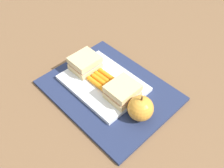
% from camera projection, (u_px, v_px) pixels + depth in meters
% --- Properties ---
extents(ground_plane, '(2.40, 2.40, 0.00)m').
position_uv_depth(ground_plane, '(109.00, 92.00, 0.72)').
color(ground_plane, brown).
extents(lunchbag_mat, '(0.36, 0.28, 0.01)m').
position_uv_depth(lunchbag_mat, '(109.00, 90.00, 0.72)').
color(lunchbag_mat, navy).
rests_on(lunchbag_mat, ground_plane).
extents(food_tray, '(0.23, 0.17, 0.01)m').
position_uv_depth(food_tray, '(103.00, 83.00, 0.72)').
color(food_tray, white).
rests_on(food_tray, lunchbag_mat).
extents(sandwich_half_left, '(0.07, 0.08, 0.04)m').
position_uv_depth(sandwich_half_left, '(85.00, 63.00, 0.74)').
color(sandwich_half_left, '#DBC189').
rests_on(sandwich_half_left, food_tray).
extents(sandwich_half_right, '(0.07, 0.08, 0.04)m').
position_uv_depth(sandwich_half_right, '(123.00, 91.00, 0.66)').
color(sandwich_half_right, '#DBC189').
rests_on(sandwich_half_right, food_tray).
extents(carrot_sticks_bundle, '(0.08, 0.06, 0.02)m').
position_uv_depth(carrot_sticks_bundle, '(103.00, 80.00, 0.71)').
color(carrot_sticks_bundle, orange).
rests_on(carrot_sticks_bundle, food_tray).
extents(apple, '(0.07, 0.07, 0.08)m').
position_uv_depth(apple, '(141.00, 108.00, 0.63)').
color(apple, gold).
rests_on(apple, lunchbag_mat).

